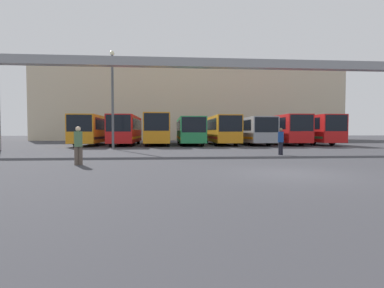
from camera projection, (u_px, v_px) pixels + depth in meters
ground_plane at (291, 174)px, 10.40m from camera, size 200.00×200.00×0.00m
building_backdrop at (190, 106)px, 55.44m from camera, size 52.83×12.00×12.33m
overhead_gantry at (220, 72)px, 24.36m from camera, size 35.54×0.80×7.36m
bus_slot_0 at (94, 129)px, 32.88m from camera, size 2.54×11.05×3.13m
bus_slot_1 at (126, 129)px, 32.80m from camera, size 2.51×10.32×3.14m
bus_slot_2 at (158, 128)px, 33.68m from camera, size 2.57×11.50×3.31m
bus_slot_3 at (189, 130)px, 34.17m from camera, size 2.56×11.89×2.96m
bus_slot_4 at (220, 129)px, 34.39m from camera, size 2.50×11.76×3.13m
bus_slot_5 at (249, 130)px, 34.96m from camera, size 2.59×12.30×2.97m
bus_slot_6 at (279, 128)px, 34.98m from camera, size 2.60×11.78×3.23m
bus_slot_7 at (308, 128)px, 35.35m from camera, size 2.50×11.94×3.23m
pedestrian_mid_left at (78, 145)px, 13.16m from camera, size 0.35×0.35×1.70m
pedestrian_far_center at (281, 141)px, 18.82m from camera, size 0.35×0.35×1.69m
lamp_post at (113, 96)px, 24.82m from camera, size 0.36×0.36×8.14m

